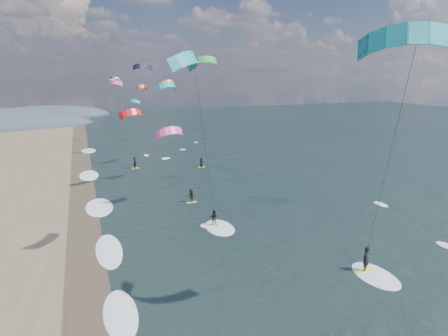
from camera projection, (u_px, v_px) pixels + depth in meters
name	position (u px, v px, depth m)	size (l,w,h in m)	color
ground	(316.00, 336.00, 21.14)	(260.00, 260.00, 0.00)	black
wet_sand_strip	(87.00, 286.00, 26.03)	(3.00, 240.00, 0.00)	#382D23
kitesurfer_near_a	(407.00, 93.00, 18.92)	(8.14, 9.48, 17.12)	#F5F82B
kitesurfer_near_b	(204.00, 126.00, 29.22)	(6.67, 9.06, 16.31)	#F5F82B
far_kitesurfers	(179.00, 176.00, 50.10)	(10.85, 18.81, 1.76)	#F5F82B
bg_kite_field	(146.00, 86.00, 67.71)	(14.51, 72.18, 10.22)	green
shoreline_surf	(101.00, 253.00, 30.74)	(2.40, 79.40, 0.11)	white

